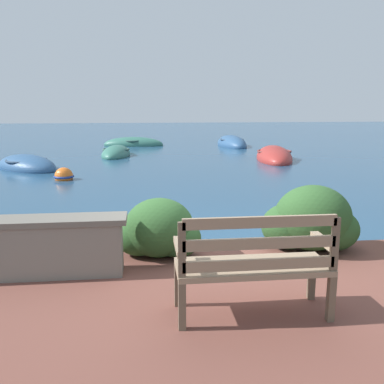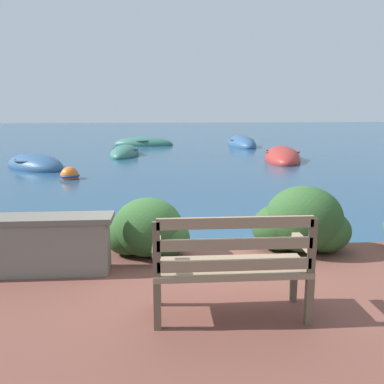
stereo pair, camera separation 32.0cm
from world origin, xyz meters
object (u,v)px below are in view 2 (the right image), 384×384
(park_bench, at_px, (232,263))
(rowboat_mid, at_px, (282,158))
(rowboat_nearest, at_px, (35,166))
(rowboat_far, at_px, (125,154))
(rowboat_distant, at_px, (144,144))
(mooring_buoy, at_px, (70,176))
(rowboat_outer, at_px, (242,144))

(park_bench, relative_size, rowboat_mid, 0.38)
(rowboat_nearest, distance_m, rowboat_far, 4.04)
(park_bench, height_order, rowboat_distant, park_bench)
(rowboat_distant, bearing_deg, mooring_buoy, 87.09)
(rowboat_far, relative_size, rowboat_distant, 0.91)
(rowboat_outer, relative_size, mooring_buoy, 5.88)
(rowboat_nearest, relative_size, rowboat_far, 1.01)
(rowboat_outer, height_order, rowboat_distant, rowboat_outer)
(rowboat_distant, relative_size, mooring_buoy, 5.47)
(rowboat_far, xyz_separation_m, rowboat_outer, (5.27, 3.38, 0.01))
(park_bench, height_order, rowboat_nearest, park_bench)
(rowboat_mid, height_order, rowboat_distant, rowboat_mid)
(rowboat_outer, bearing_deg, rowboat_distant, -101.65)
(rowboat_nearest, bearing_deg, rowboat_far, 95.76)
(rowboat_mid, distance_m, rowboat_distant, 7.73)
(park_bench, xyz_separation_m, rowboat_outer, (3.29, 16.87, -0.63))
(rowboat_nearest, relative_size, rowboat_mid, 0.77)
(rowboat_nearest, bearing_deg, mooring_buoy, -9.35)
(rowboat_far, height_order, rowboat_distant, rowboat_distant)
(rowboat_mid, relative_size, rowboat_distant, 1.19)
(park_bench, bearing_deg, rowboat_nearest, 108.61)
(rowboat_mid, bearing_deg, rowboat_nearest, -70.46)
(rowboat_mid, xyz_separation_m, mooring_buoy, (-6.83, -3.40, 0.01))
(park_bench, distance_m, rowboat_mid, 12.30)
(rowboat_far, relative_size, rowboat_outer, 0.84)
(park_bench, bearing_deg, rowboat_outer, 73.95)
(rowboat_nearest, bearing_deg, rowboat_mid, 54.03)
(rowboat_far, bearing_deg, rowboat_distant, 177.67)
(rowboat_mid, distance_m, mooring_buoy, 7.63)
(rowboat_nearest, relative_size, mooring_buoy, 5.00)
(park_bench, distance_m, rowboat_far, 13.65)
(rowboat_nearest, xyz_separation_m, rowboat_outer, (7.83, 6.50, 0.01))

